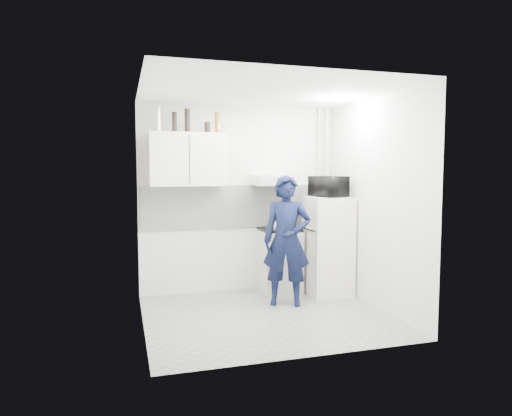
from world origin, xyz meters
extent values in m
plane|color=gray|center=(0.00, 0.00, 0.00)|extent=(2.80, 2.80, 0.00)
plane|color=white|center=(0.00, 0.00, 2.60)|extent=(2.80, 2.80, 0.00)
plane|color=silver|center=(0.00, 1.25, 1.30)|extent=(2.80, 0.00, 2.80)
plane|color=silver|center=(-1.40, 0.00, 1.30)|extent=(0.00, 2.60, 2.60)
plane|color=silver|center=(1.40, 0.00, 1.30)|extent=(0.00, 2.60, 2.60)
imported|color=black|center=(0.39, 0.37, 0.82)|extent=(0.70, 0.59, 1.64)
cube|color=beige|center=(0.51, 1.00, 0.43)|extent=(0.54, 0.54, 0.86)
cube|color=white|center=(1.10, 0.66, 0.67)|extent=(0.56, 0.56, 1.35)
cube|color=black|center=(0.51, 1.00, 0.88)|extent=(0.52, 0.52, 0.03)
cylinder|color=silver|center=(0.51, 1.00, 0.95)|extent=(0.19, 0.19, 0.11)
imported|color=black|center=(1.10, 0.66, 1.49)|extent=(0.56, 0.43, 0.28)
cylinder|color=silver|center=(-1.13, 1.07, 2.36)|extent=(0.07, 0.07, 0.32)
cylinder|color=black|center=(-0.92, 1.07, 2.33)|extent=(0.06, 0.06, 0.26)
cylinder|color=black|center=(-0.75, 1.07, 2.36)|extent=(0.07, 0.07, 0.31)
cylinder|color=black|center=(-0.48, 1.07, 2.27)|extent=(0.08, 0.08, 0.15)
cylinder|color=brown|center=(-0.35, 1.07, 2.34)|extent=(0.07, 0.07, 0.28)
cube|color=white|center=(-0.75, 1.07, 1.85)|extent=(1.00, 0.35, 0.70)
cube|color=beige|center=(0.45, 1.00, 1.57)|extent=(0.60, 0.50, 0.14)
cube|color=white|center=(0.00, 1.24, 1.20)|extent=(2.74, 0.03, 0.60)
cylinder|color=beige|center=(1.30, 1.17, 1.30)|extent=(0.05, 0.05, 2.60)
cylinder|color=beige|center=(1.18, 1.17, 1.30)|extent=(0.04, 0.04, 2.60)
cylinder|color=white|center=(1.00, 0.20, 2.57)|extent=(0.10, 0.10, 0.02)
camera|label=1|loc=(-1.60, -4.99, 1.70)|focal=32.00mm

